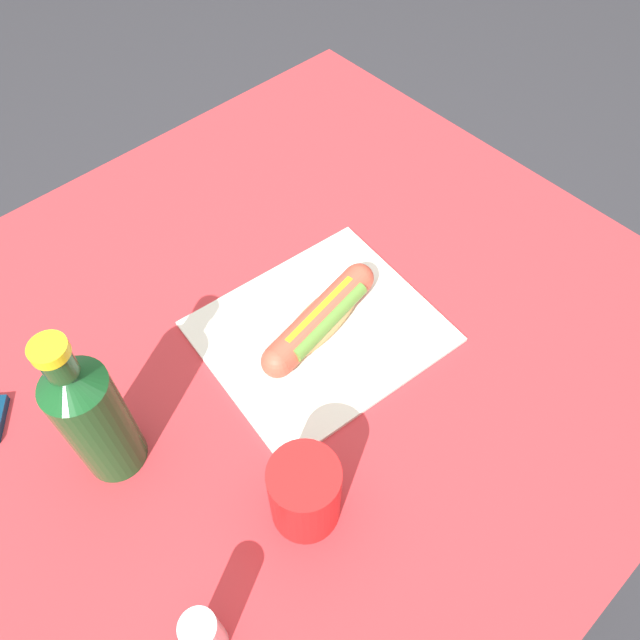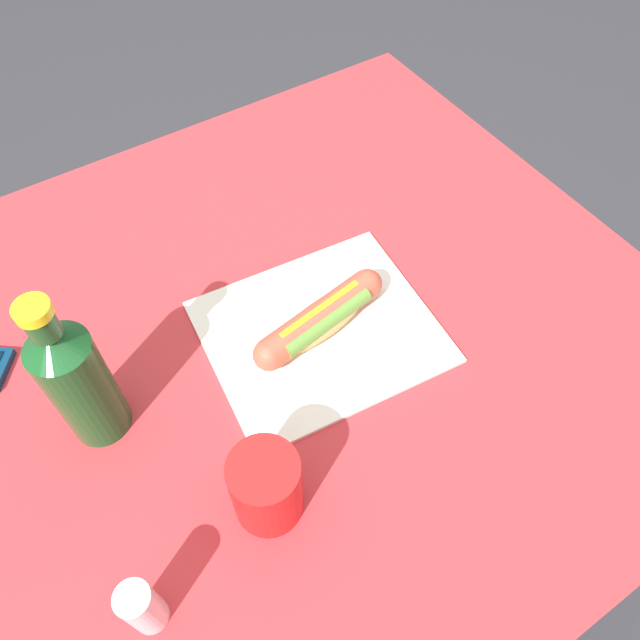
% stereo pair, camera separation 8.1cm
% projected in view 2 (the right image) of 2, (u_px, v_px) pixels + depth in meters
% --- Properties ---
extents(ground_plane, '(6.00, 6.00, 0.00)m').
position_uv_depth(ground_plane, '(294.00, 516.00, 1.44)').
color(ground_plane, '#2D2D33').
rests_on(ground_plane, ground).
extents(dining_table, '(1.09, 0.96, 0.75)m').
position_uv_depth(dining_table, '(280.00, 387.00, 0.94)').
color(dining_table, brown).
rests_on(dining_table, ground).
extents(paper_wrapper, '(0.33, 0.29, 0.01)m').
position_uv_depth(paper_wrapper, '(320.00, 332.00, 0.83)').
color(paper_wrapper, silver).
rests_on(paper_wrapper, dining_table).
extents(hot_dog, '(0.21, 0.08, 0.05)m').
position_uv_depth(hot_dog, '(320.00, 319.00, 0.81)').
color(hot_dog, tan).
rests_on(hot_dog, paper_wrapper).
extents(soda_bottle, '(0.07, 0.07, 0.24)m').
position_uv_depth(soda_bottle, '(77.00, 380.00, 0.68)').
color(soda_bottle, '#14471E').
rests_on(soda_bottle, dining_table).
extents(drinking_cup, '(0.08, 0.08, 0.11)m').
position_uv_depth(drinking_cup, '(266.00, 487.00, 0.66)').
color(drinking_cup, red).
rests_on(drinking_cup, dining_table).
extents(salt_shaker, '(0.04, 0.04, 0.09)m').
position_uv_depth(salt_shaker, '(142.00, 607.00, 0.60)').
color(salt_shaker, silver).
rests_on(salt_shaker, dining_table).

